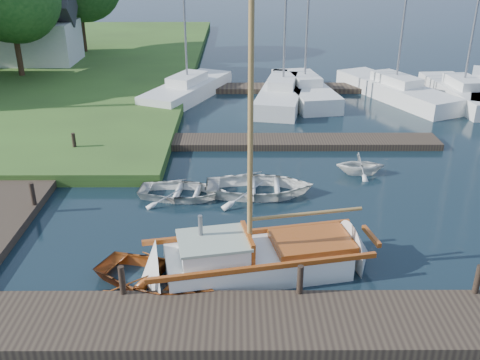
{
  "coord_description": "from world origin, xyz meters",
  "views": [
    {
      "loc": [
        -0.07,
        -16.24,
        8.56
      ],
      "look_at": [
        0.0,
        0.0,
        1.2
      ],
      "focal_mm": 40.0,
      "sensor_mm": 36.0,
      "label": 1
    }
  ],
  "objects_px": {
    "marina_boat_2": "(304,88)",
    "marina_boat_3": "(395,89)",
    "sailboat": "(262,260)",
    "house_c": "(38,32)",
    "marina_boat_0": "(188,89)",
    "dinghy": "(156,274)",
    "mooring_post_5": "(74,142)",
    "tender_a": "(183,189)",
    "mooring_post_2": "(300,280)",
    "mooring_post_1": "(122,280)",
    "mooring_post_3": "(478,279)",
    "tender_c": "(260,184)",
    "tender_d": "(361,162)",
    "marina_boat_1": "(283,91)",
    "marina_boat_4": "(462,92)",
    "mooring_post_4": "(33,194)"
  },
  "relations": [
    {
      "from": "tender_a",
      "to": "mooring_post_5",
      "type": "bearing_deg",
      "value": 57.75
    },
    {
      "from": "mooring_post_3",
      "to": "dinghy",
      "type": "relative_size",
      "value": 0.23
    },
    {
      "from": "dinghy",
      "to": "house_c",
      "type": "xyz_separation_m",
      "value": [
        -11.72,
        26.24,
        2.22
      ]
    },
    {
      "from": "mooring_post_3",
      "to": "tender_a",
      "type": "relative_size",
      "value": 0.25
    },
    {
      "from": "dinghy",
      "to": "mooring_post_5",
      "type": "bearing_deg",
      "value": 51.7
    },
    {
      "from": "mooring_post_2",
      "to": "mooring_post_3",
      "type": "relative_size",
      "value": 1.0
    },
    {
      "from": "tender_c",
      "to": "house_c",
      "type": "xyz_separation_m",
      "value": [
        -14.73,
        20.61,
        2.18
      ]
    },
    {
      "from": "mooring_post_5",
      "to": "tender_d",
      "type": "bearing_deg",
      "value": -8.58
    },
    {
      "from": "dinghy",
      "to": "marina_boat_2",
      "type": "xyz_separation_m",
      "value": [
        6.09,
        18.61,
        0.22
      ]
    },
    {
      "from": "mooring_post_1",
      "to": "mooring_post_3",
      "type": "height_order",
      "value": "same"
    },
    {
      "from": "mooring_post_4",
      "to": "marina_boat_2",
      "type": "height_order",
      "value": "marina_boat_2"
    },
    {
      "from": "mooring_post_1",
      "to": "house_c",
      "type": "bearing_deg",
      "value": 112.17
    },
    {
      "from": "dinghy",
      "to": "marina_boat_3",
      "type": "relative_size",
      "value": 0.28
    },
    {
      "from": "mooring_post_2",
      "to": "marina_boat_2",
      "type": "height_order",
      "value": "marina_boat_2"
    },
    {
      "from": "mooring_post_2",
      "to": "mooring_post_5",
      "type": "xyz_separation_m",
      "value": [
        -8.5,
        10.0,
        0.0
      ]
    },
    {
      "from": "house_c",
      "to": "tender_a",
      "type": "bearing_deg",
      "value": -60.2
    },
    {
      "from": "mooring_post_2",
      "to": "house_c",
      "type": "xyz_separation_m",
      "value": [
        -15.5,
        27.0,
        1.88
      ]
    },
    {
      "from": "mooring_post_3",
      "to": "house_c",
      "type": "height_order",
      "value": "house_c"
    },
    {
      "from": "marina_boat_0",
      "to": "marina_boat_4",
      "type": "bearing_deg",
      "value": -69.28
    },
    {
      "from": "marina_boat_3",
      "to": "marina_boat_4",
      "type": "relative_size",
      "value": 1.16
    },
    {
      "from": "mooring_post_4",
      "to": "sailboat",
      "type": "height_order",
      "value": "sailboat"
    },
    {
      "from": "sailboat",
      "to": "marina_boat_0",
      "type": "xyz_separation_m",
      "value": [
        -3.61,
        17.84,
        0.22
      ]
    },
    {
      "from": "mooring_post_1",
      "to": "mooring_post_2",
      "type": "distance_m",
      "value": 4.5
    },
    {
      "from": "mooring_post_2",
      "to": "tender_c",
      "type": "height_order",
      "value": "mooring_post_2"
    },
    {
      "from": "marina_boat_2",
      "to": "marina_boat_3",
      "type": "distance_m",
      "value": 5.28
    },
    {
      "from": "mooring_post_2",
      "to": "mooring_post_5",
      "type": "bearing_deg",
      "value": 130.36
    },
    {
      "from": "mooring_post_5",
      "to": "tender_c",
      "type": "relative_size",
      "value": 0.2
    },
    {
      "from": "marina_boat_1",
      "to": "marina_boat_3",
      "type": "relative_size",
      "value": 0.93
    },
    {
      "from": "mooring_post_2",
      "to": "tender_c",
      "type": "bearing_deg",
      "value": 96.9
    },
    {
      "from": "marina_boat_1",
      "to": "dinghy",
      "type": "bearing_deg",
      "value": 176.35
    },
    {
      "from": "mooring_post_1",
      "to": "tender_d",
      "type": "distance_m",
      "value": 11.32
    },
    {
      "from": "mooring_post_2",
      "to": "marina_boat_3",
      "type": "relative_size",
      "value": 0.07
    },
    {
      "from": "marina_boat_3",
      "to": "house_c",
      "type": "relative_size",
      "value": 2.32
    },
    {
      "from": "sailboat",
      "to": "house_c",
      "type": "bearing_deg",
      "value": 108.4
    },
    {
      "from": "dinghy",
      "to": "tender_d",
      "type": "height_order",
      "value": "tender_d"
    },
    {
      "from": "mooring_post_2",
      "to": "dinghy",
      "type": "relative_size",
      "value": 0.23
    },
    {
      "from": "tender_a",
      "to": "house_c",
      "type": "height_order",
      "value": "house_c"
    },
    {
      "from": "mooring_post_5",
      "to": "marina_boat_0",
      "type": "bearing_deg",
      "value": 66.68
    },
    {
      "from": "marina_boat_1",
      "to": "marina_boat_4",
      "type": "height_order",
      "value": "marina_boat_1"
    },
    {
      "from": "house_c",
      "to": "mooring_post_5",
      "type": "bearing_deg",
      "value": -67.62
    },
    {
      "from": "mooring_post_4",
      "to": "marina_boat_2",
      "type": "bearing_deg",
      "value": 53.04
    },
    {
      "from": "tender_a",
      "to": "house_c",
      "type": "xyz_separation_m",
      "value": [
        -11.94,
        20.85,
        2.25
      ]
    },
    {
      "from": "tender_c",
      "to": "marina_boat_4",
      "type": "distance_m",
      "value": 17.05
    },
    {
      "from": "tender_d",
      "to": "marina_boat_3",
      "type": "xyz_separation_m",
      "value": [
        4.3,
        10.95,
        0.08
      ]
    },
    {
      "from": "mooring_post_5",
      "to": "dinghy",
      "type": "bearing_deg",
      "value": -62.92
    },
    {
      "from": "marina_boat_0",
      "to": "marina_boat_2",
      "type": "relative_size",
      "value": 0.85
    },
    {
      "from": "mooring_post_1",
      "to": "marina_boat_1",
      "type": "height_order",
      "value": "marina_boat_1"
    },
    {
      "from": "marina_boat_1",
      "to": "mooring_post_1",
      "type": "bearing_deg",
      "value": 174.87
    },
    {
      "from": "mooring_post_2",
      "to": "marina_boat_2",
      "type": "distance_m",
      "value": 19.51
    },
    {
      "from": "mooring_post_2",
      "to": "mooring_post_4",
      "type": "bearing_deg",
      "value": 149.53
    }
  ]
}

